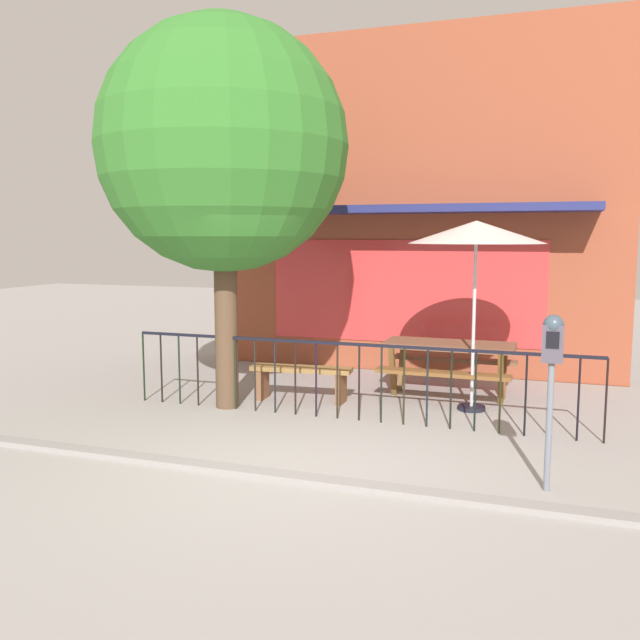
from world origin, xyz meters
The scene contains 9 objects.
ground centered at (0.00, 0.00, 0.00)m, with size 40.00×40.00×0.00m, color #9A9591.
pub_storefront centered at (0.00, 5.05, 2.77)m, with size 7.00×1.39×5.59m.
patio_fence_front centered at (0.00, 1.69, 0.66)m, with size 5.91×0.04×0.97m.
picnic_table_left centered at (1.00, 3.30, 0.61)m, with size 1.81×1.38×0.79m.
patio_umbrella centered at (1.39, 2.67, 2.29)m, with size 1.74×1.74×2.46m.
patio_bench centered at (-0.88, 2.38, 0.35)m, with size 1.42×0.46×0.48m.
parking_meter_near centered at (2.36, 0.03, 1.23)m, with size 0.18×0.17×1.59m.
street_tree centered at (-1.69, 1.75, 3.38)m, with size 3.20×3.20×4.99m.
curb_edge centered at (0.00, -0.48, 0.00)m, with size 9.81×0.20×0.11m, color gray.
Camera 1 is at (2.34, -6.11, 2.27)m, focal length 37.77 mm.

